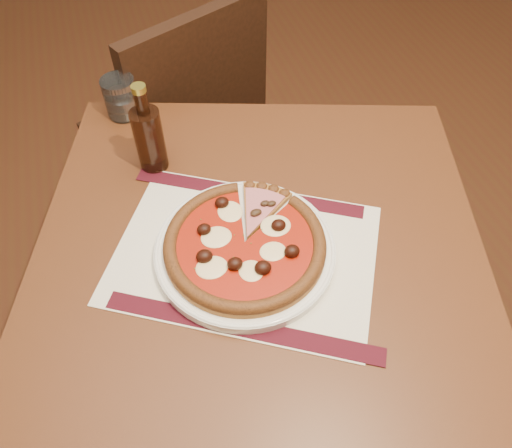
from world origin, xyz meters
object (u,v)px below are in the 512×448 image
at_px(table, 259,274).
at_px(bottle, 149,137).
at_px(chair_far, 184,125).
at_px(pizza, 245,243).
at_px(water_glass, 121,97).
at_px(plate, 245,250).

bearing_deg(table, bottle, 119.34).
distance_m(table, chair_far, 0.67).
height_order(table, chair_far, chair_far).
height_order(pizza, bottle, bottle).
bearing_deg(chair_far, table, 67.39).
height_order(table, bottle, bottle).
height_order(pizza, water_glass, water_glass).
distance_m(plate, bottle, 0.30).
xyz_separation_m(chair_far, pizza, (-0.01, -0.67, 0.27)).
bearing_deg(pizza, table, 26.67).
bearing_deg(water_glass, pizza, -72.09).
bearing_deg(water_glass, chair_far, 54.20).
bearing_deg(plate, bottle, 112.50).
distance_m(plate, pizza, 0.02).
xyz_separation_m(pizza, bottle, (-0.11, 0.27, 0.04)).
xyz_separation_m(plate, bottle, (-0.11, 0.27, 0.06)).
bearing_deg(water_glass, table, -67.88).
xyz_separation_m(table, chair_far, (-0.02, 0.66, -0.14)).
height_order(table, water_glass, water_glass).
bearing_deg(pizza, plate, 56.80).
xyz_separation_m(table, bottle, (-0.14, 0.25, 0.18)).
bearing_deg(plate, pizza, -123.20).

